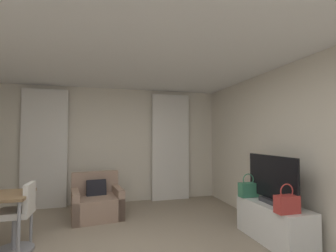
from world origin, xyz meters
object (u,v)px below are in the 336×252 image
at_px(tv_console, 273,222).
at_px(desk_chair, 18,221).
at_px(handbag_primary, 248,189).
at_px(tv_flatscreen, 272,180).
at_px(handbag_secondary, 287,203).
at_px(armchair, 97,203).

bearing_deg(tv_console, desk_chair, 169.97).
height_order(tv_console, handbag_primary, handbag_primary).
xyz_separation_m(tv_flatscreen, handbag_secondary, (-0.13, -0.44, -0.20)).
height_order(desk_chair, tv_flatscreen, tv_flatscreen).
relative_size(handbag_primary, handbag_secondary, 1.00).
bearing_deg(desk_chair, handbag_secondary, -17.38).
bearing_deg(handbag_primary, tv_flatscreen, -73.85).
height_order(armchair, handbag_secondary, handbag_secondary).
bearing_deg(tv_console, handbag_primary, 105.50).
bearing_deg(handbag_primary, handbag_secondary, -90.86).
height_order(armchair, desk_chair, desk_chair).
bearing_deg(tv_flatscreen, desk_chair, 170.27).
bearing_deg(handbag_secondary, handbag_primary, 89.14).
bearing_deg(handbag_secondary, tv_console, 72.85).
bearing_deg(tv_flatscreen, armchair, 144.94).
bearing_deg(desk_chair, tv_console, -10.03).
xyz_separation_m(tv_console, handbag_primary, (-0.12, 0.43, 0.39)).
xyz_separation_m(desk_chair, tv_flatscreen, (3.44, -0.59, 0.47)).
bearing_deg(armchair, handbag_primary, -29.35).
distance_m(desk_chair, tv_flatscreen, 3.52).
xyz_separation_m(armchair, tv_flatscreen, (2.47, -1.73, 0.59)).
relative_size(desk_chair, tv_flatscreen, 0.87).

